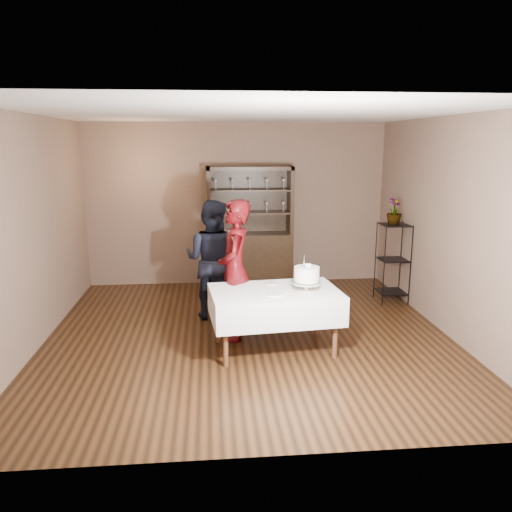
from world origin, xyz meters
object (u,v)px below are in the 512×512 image
Objects in this scene: cake_table at (275,305)px; china_hutch at (250,247)px; potted_plant at (394,211)px; plant_etagere at (393,260)px; man at (212,260)px; cake at (307,276)px; woman at (235,270)px.

china_hutch is at bearing 91.44° from cake_table.
china_hutch is at bearing 153.42° from potted_plant.
man is at bearing -170.14° from plant_etagere.
potted_plant is (2.06, -1.03, 0.72)m from china_hutch.
cake is 1.14× the size of potted_plant.
china_hutch reaches higher than plant_etagere.
woman is (-2.45, -1.24, 0.21)m from plant_etagere.
woman reaches higher than cake_table.
china_hutch reaches higher than potted_plant.
potted_plant is at bearing 46.90° from cake.
plant_etagere is 0.78× the size of cake_table.
cake_table is 3.98× the size of potted_plant.
plant_etagere is 2.62m from cake_table.
woman is 2.78m from potted_plant.
cake is at bearing -81.42° from china_hutch.
china_hutch reaches higher than cake_table.
cake_table is 0.94× the size of man.
plant_etagere is at bearing -48.82° from potted_plant.
cake_table is at bearing -140.22° from plant_etagere.
plant_etagere is 2.41m from cake.
man reaches higher than cake_table.
woman reaches higher than cake.
potted_plant is (1.99, 1.69, 0.83)m from cake_table.
woman is 0.81m from man.
cake is (0.79, -0.50, 0.04)m from woman.
cake reaches higher than cake_table.
china_hutch reaches higher than cake.
cake is at bearing -133.10° from potted_plant.
china_hutch is 2.33m from woman.
man is 4.23× the size of potted_plant.
china_hutch reaches higher than man.
potted_plant is (2.43, 1.26, 0.52)m from woman.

